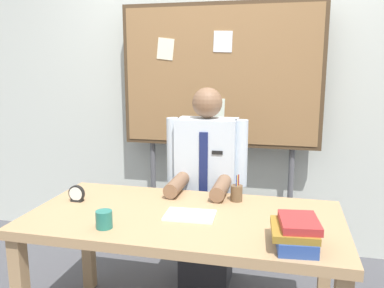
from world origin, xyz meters
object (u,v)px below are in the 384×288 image
object	(u,v)px
open_notebook	(190,215)
book_stack	(296,233)
desk	(184,229)
desk_clock	(77,194)
bulletin_board	(220,79)
coffee_mug	(104,219)
person	(206,196)
pen_holder	(237,193)

from	to	relation	value
open_notebook	book_stack	bearing A→B (deg)	-23.54
desk	book_stack	size ratio (longest dim) A/B	6.15
desk	desk_clock	world-z (taller)	desk_clock
bulletin_board	desk_clock	bearing A→B (deg)	-122.41
desk	coffee_mug	world-z (taller)	coffee_mug
desk	open_notebook	distance (m)	0.10
desk	open_notebook	xyz separation A→B (m)	(0.04, -0.02, 0.09)
desk	person	bearing A→B (deg)	90.00
bulletin_board	desk_clock	xyz separation A→B (m)	(-0.67, -1.05, -0.64)
desk	person	size ratio (longest dim) A/B	1.21
open_notebook	pen_holder	bearing A→B (deg)	55.49
person	open_notebook	size ratio (longest dim) A/B	5.25
book_stack	open_notebook	world-z (taller)	book_stack
person	desk	bearing A→B (deg)	-90.00
coffee_mug	person	bearing A→B (deg)	69.02
person	coffee_mug	bearing A→B (deg)	-110.98
open_notebook	desk	bearing A→B (deg)	152.29
person	bulletin_board	size ratio (longest dim) A/B	0.70
desk_clock	desk	bearing A→B (deg)	-4.91
pen_holder	open_notebook	bearing A→B (deg)	-124.51
bulletin_board	book_stack	xyz separation A→B (m)	(0.58, -1.36, -0.62)
person	book_stack	bearing A→B (deg)	-56.28
desk_clock	book_stack	bearing A→B (deg)	-14.09
book_stack	pen_holder	size ratio (longest dim) A/B	1.70
bulletin_board	coffee_mug	distance (m)	1.55
coffee_mug	book_stack	bearing A→B (deg)	0.74
desk	desk_clock	xyz separation A→B (m)	(-0.67, 0.06, 0.13)
book_stack	open_notebook	bearing A→B (deg)	156.46
desk	open_notebook	world-z (taller)	open_notebook
coffee_mug	open_notebook	bearing A→B (deg)	33.39
bulletin_board	person	bearing A→B (deg)	-89.97
desk_clock	person	bearing A→B (deg)	39.63
book_stack	person	bearing A→B (deg)	123.72
desk	pen_holder	world-z (taller)	pen_holder
book_stack	desk_clock	world-z (taller)	book_stack
coffee_mug	pen_holder	world-z (taller)	pen_holder
book_stack	pen_holder	bearing A→B (deg)	121.53
bulletin_board	book_stack	bearing A→B (deg)	-67.04
book_stack	pen_holder	world-z (taller)	pen_holder
desk	coffee_mug	size ratio (longest dim) A/B	19.01
bulletin_board	desk_clock	world-z (taller)	bulletin_board
open_notebook	coffee_mug	world-z (taller)	coffee_mug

